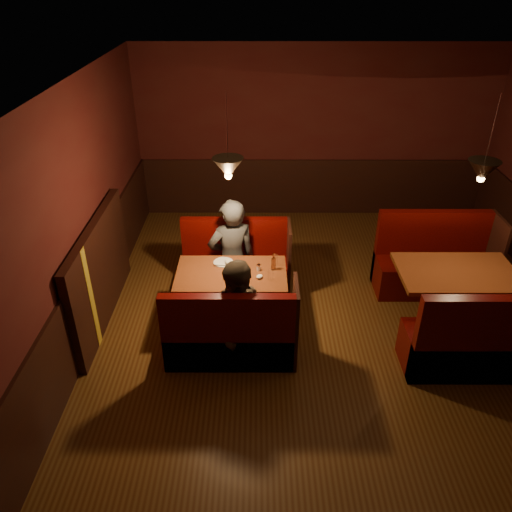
{
  "coord_description": "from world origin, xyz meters",
  "views": [
    {
      "loc": [
        -0.99,
        -4.78,
        3.95
      ],
      "look_at": [
        -1.0,
        0.3,
        0.95
      ],
      "focal_mm": 35.0,
      "sensor_mm": 36.0,
      "label": 1
    }
  ],
  "objects_px": {
    "second_bench_far": "(433,266)",
    "second_bench_near": "(479,346)",
    "main_table": "(233,284)",
    "main_bench_far": "(237,267)",
    "diner_b": "(241,300)",
    "main_bench_near": "(232,339)",
    "second_table": "(455,285)",
    "diner_a": "(231,237)"
  },
  "relations": [
    {
      "from": "main_bench_far",
      "to": "main_bench_near",
      "type": "distance_m",
      "value": 1.52
    },
    {
      "from": "second_table",
      "to": "diner_b",
      "type": "relative_size",
      "value": 0.87
    },
    {
      "from": "diner_a",
      "to": "diner_b",
      "type": "distance_m",
      "value": 1.31
    },
    {
      "from": "main_table",
      "to": "second_bench_far",
      "type": "relative_size",
      "value": 0.86
    },
    {
      "from": "main_table",
      "to": "main_bench_far",
      "type": "height_order",
      "value": "main_bench_far"
    },
    {
      "from": "main_table",
      "to": "main_bench_far",
      "type": "xyz_separation_m",
      "value": [
        0.01,
        0.76,
        -0.23
      ]
    },
    {
      "from": "diner_b",
      "to": "main_bench_far",
      "type": "bearing_deg",
      "value": 93.54
    },
    {
      "from": "second_bench_near",
      "to": "diner_b",
      "type": "xyz_separation_m",
      "value": [
        -2.59,
        0.22,
        0.45
      ]
    },
    {
      "from": "second_bench_far",
      "to": "second_bench_near",
      "type": "bearing_deg",
      "value": -90.0
    },
    {
      "from": "main_bench_near",
      "to": "second_bench_near",
      "type": "relative_size",
      "value": 0.95
    },
    {
      "from": "main_table",
      "to": "main_bench_near",
      "type": "distance_m",
      "value": 0.8
    },
    {
      "from": "second_bench_near",
      "to": "diner_b",
      "type": "height_order",
      "value": "diner_b"
    },
    {
      "from": "second_bench_near",
      "to": "main_table",
      "type": "bearing_deg",
      "value": 161.33
    },
    {
      "from": "main_table",
      "to": "second_bench_far",
      "type": "xyz_separation_m",
      "value": [
        2.72,
        0.76,
        -0.2
      ]
    },
    {
      "from": "second_bench_far",
      "to": "diner_b",
      "type": "relative_size",
      "value": 0.96
    },
    {
      "from": "main_table",
      "to": "diner_b",
      "type": "distance_m",
      "value": 0.75
    },
    {
      "from": "main_bench_near",
      "to": "diner_b",
      "type": "height_order",
      "value": "diner_b"
    },
    {
      "from": "main_bench_near",
      "to": "diner_a",
      "type": "bearing_deg",
      "value": 92.11
    },
    {
      "from": "diner_a",
      "to": "diner_b",
      "type": "height_order",
      "value": "diner_a"
    },
    {
      "from": "second_bench_near",
      "to": "diner_a",
      "type": "height_order",
      "value": "diner_a"
    },
    {
      "from": "diner_b",
      "to": "main_bench_near",
      "type": "bearing_deg",
      "value": -150.99
    },
    {
      "from": "main_bench_far",
      "to": "second_bench_near",
      "type": "xyz_separation_m",
      "value": [
        2.7,
        -1.68,
        0.03
      ]
    },
    {
      "from": "main_table",
      "to": "main_bench_near",
      "type": "height_order",
      "value": "main_bench_near"
    },
    {
      "from": "main_bench_near",
      "to": "second_bench_near",
      "type": "height_order",
      "value": "second_bench_near"
    },
    {
      "from": "second_bench_near",
      "to": "diner_b",
      "type": "distance_m",
      "value": 2.64
    },
    {
      "from": "main_table",
      "to": "second_bench_near",
      "type": "xyz_separation_m",
      "value": [
        2.72,
        -0.92,
        -0.2
      ]
    },
    {
      "from": "second_table",
      "to": "second_bench_near",
      "type": "distance_m",
      "value": 0.87
    },
    {
      "from": "second_table",
      "to": "diner_b",
      "type": "distance_m",
      "value": 2.64
    },
    {
      "from": "diner_a",
      "to": "second_bench_far",
      "type": "bearing_deg",
      "value": 166.7
    },
    {
      "from": "diner_a",
      "to": "main_bench_far",
      "type": "bearing_deg",
      "value": -124.42
    },
    {
      "from": "main_table",
      "to": "diner_b",
      "type": "xyz_separation_m",
      "value": [
        0.13,
        -0.7,
        0.25
      ]
    },
    {
      "from": "second_bench_far",
      "to": "diner_b",
      "type": "bearing_deg",
      "value": -150.73
    },
    {
      "from": "main_table",
      "to": "main_bench_far",
      "type": "bearing_deg",
      "value": 88.88
    },
    {
      "from": "second_bench_far",
      "to": "diner_b",
      "type": "height_order",
      "value": "diner_b"
    },
    {
      "from": "main_table",
      "to": "main_bench_near",
      "type": "bearing_deg",
      "value": -88.88
    },
    {
      "from": "second_bench_far",
      "to": "main_table",
      "type": "bearing_deg",
      "value": -164.45
    },
    {
      "from": "main_bench_near",
      "to": "second_table",
      "type": "distance_m",
      "value": 2.77
    },
    {
      "from": "main_bench_near",
      "to": "main_table",
      "type": "bearing_deg",
      "value": 91.12
    },
    {
      "from": "main_table",
      "to": "second_table",
      "type": "xyz_separation_m",
      "value": [
        2.69,
        -0.08,
        0.03
      ]
    },
    {
      "from": "main_table",
      "to": "main_bench_far",
      "type": "distance_m",
      "value": 0.79
    },
    {
      "from": "second_table",
      "to": "diner_a",
      "type": "relative_size",
      "value": 0.8
    },
    {
      "from": "second_table",
      "to": "diner_a",
      "type": "height_order",
      "value": "diner_a"
    }
  ]
}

